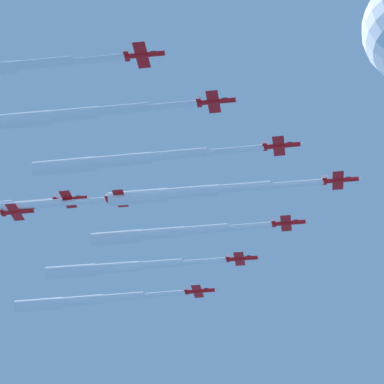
# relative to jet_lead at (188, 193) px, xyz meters

# --- Properties ---
(jet_lead) EXTENTS (43.80, 49.34, 3.91)m
(jet_lead) POSITION_rel_jet_lead_xyz_m (0.00, 0.00, 0.00)
(jet_lead) COLOR red
(jet_port_inner) EXTENTS (39.61, 45.61, 3.94)m
(jet_port_inner) POSITION_rel_jet_lead_xyz_m (5.16, 17.71, -0.55)
(jet_port_inner) COLOR red
(jet_starboard_inner) EXTENTS (44.62, 51.34, 3.99)m
(jet_starboard_inner) POSITION_rel_jet_lead_xyz_m (-20.84, 1.58, -0.33)
(jet_starboard_inner) COLOR red
(jet_port_mid) EXTENTS (41.95, 47.31, 3.99)m
(jet_port_mid) POSITION_rel_jet_lead_xyz_m (6.11, 38.98, -0.20)
(jet_port_mid) COLOR red
(jet_starboard_mid) EXTENTS (38.95, 44.11, 3.98)m
(jet_starboard_mid) POSITION_rel_jet_lead_xyz_m (-37.44, -2.82, 1.24)
(jet_starboard_mid) COLOR red
(jet_port_outer) EXTENTS (40.93, 48.17, 3.91)m
(jet_port_outer) POSITION_rel_jet_lead_xyz_m (9.14, 59.70, -0.03)
(jet_port_outer) COLOR red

